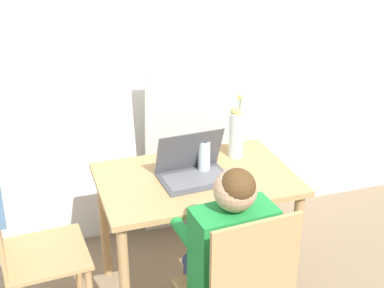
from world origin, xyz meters
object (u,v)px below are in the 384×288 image
Objects in this scene: laptop at (193,167)px; flower_vase at (236,132)px; person_seated at (228,247)px; chair_spare at (14,226)px; water_bottle at (204,156)px.

flower_vase is at bearing 24.65° from laptop.
laptop is (0.03, 0.56, 0.11)m from person_seated.
flower_vase is at bearing -83.77° from chair_spare.
water_bottle is (0.08, 0.05, 0.03)m from laptop.
chair_spare reaches higher than water_bottle.
person_seated reaches higher than water_bottle.
water_bottle is (0.97, 0.09, 0.17)m from chair_spare.
chair_spare is 0.89× the size of person_seated.
flower_vase reaches higher than chair_spare.
laptop is at bearing -151.95° from flower_vase.
flower_vase reaches higher than water_bottle.
person_seated is 0.57m from laptop.
chair_spare is at bearing -34.57° from person_seated.
chair_spare is 2.58× the size of laptop.
chair_spare is 5.01× the size of water_bottle.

